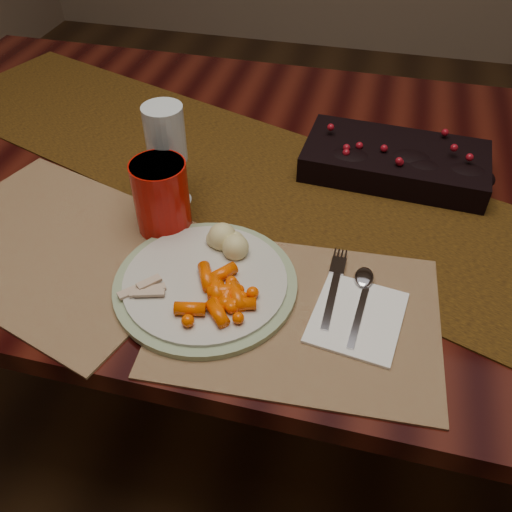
% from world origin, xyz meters
% --- Properties ---
extents(floor, '(5.00, 5.00, 0.00)m').
position_xyz_m(floor, '(0.00, 0.00, 0.00)').
color(floor, black).
rests_on(floor, ground).
extents(dining_table, '(1.80, 1.00, 0.75)m').
position_xyz_m(dining_table, '(0.00, 0.00, 0.38)').
color(dining_table, black).
rests_on(dining_table, floor).
extents(table_runner, '(1.77, 0.92, 0.00)m').
position_xyz_m(table_runner, '(0.05, -0.04, 0.75)').
color(table_runner, '#4C2C14').
rests_on(table_runner, dining_table).
extents(centerpiece, '(0.35, 0.20, 0.07)m').
position_xyz_m(centerpiece, '(0.22, 0.06, 0.79)').
color(centerpiece, black).
rests_on(centerpiece, table_runner).
extents(placemat_main, '(0.42, 0.32, 0.00)m').
position_xyz_m(placemat_main, '(0.11, -0.33, 0.75)').
color(placemat_main, '#8A5D48').
rests_on(placemat_main, dining_table).
extents(placemat_second, '(0.53, 0.45, 0.00)m').
position_xyz_m(placemat_second, '(-0.30, -0.28, 0.75)').
color(placemat_second, brown).
rests_on(placemat_second, dining_table).
extents(dinner_plate, '(0.32, 0.32, 0.02)m').
position_xyz_m(dinner_plate, '(-0.04, -0.32, 0.76)').
color(dinner_plate, beige).
rests_on(dinner_plate, placemat_main).
extents(baby_carrots, '(0.14, 0.12, 0.02)m').
position_xyz_m(baby_carrots, '(0.01, -0.35, 0.78)').
color(baby_carrots, '#F85100').
rests_on(baby_carrots, dinner_plate).
extents(mashed_potatoes, '(0.09, 0.08, 0.04)m').
position_xyz_m(mashed_potatoes, '(-0.02, -0.24, 0.79)').
color(mashed_potatoes, beige).
rests_on(mashed_potatoes, dinner_plate).
extents(turkey_shreds, '(0.07, 0.06, 0.01)m').
position_xyz_m(turkey_shreds, '(-0.12, -0.36, 0.78)').
color(turkey_shreds, '#D8A693').
rests_on(turkey_shreds, dinner_plate).
extents(napkin, '(0.14, 0.16, 0.00)m').
position_xyz_m(napkin, '(0.20, -0.32, 0.76)').
color(napkin, white).
rests_on(napkin, placemat_main).
extents(fork, '(0.03, 0.15, 0.00)m').
position_xyz_m(fork, '(0.16, -0.28, 0.76)').
color(fork, silver).
rests_on(fork, napkin).
extents(spoon, '(0.04, 0.15, 0.00)m').
position_xyz_m(spoon, '(0.20, -0.30, 0.76)').
color(spoon, silver).
rests_on(spoon, napkin).
extents(red_cup, '(0.12, 0.12, 0.13)m').
position_xyz_m(red_cup, '(-0.15, -0.20, 0.82)').
color(red_cup, '#AC0E06').
rests_on(red_cup, placemat_main).
extents(wine_glass, '(0.08, 0.08, 0.19)m').
position_xyz_m(wine_glass, '(-0.16, -0.12, 0.84)').
color(wine_glass, silver).
rests_on(wine_glass, dining_table).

